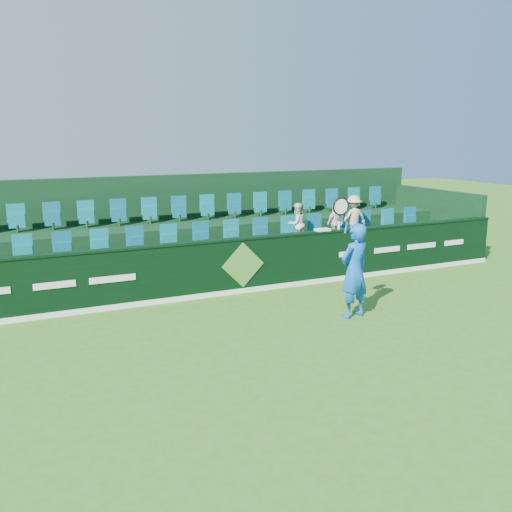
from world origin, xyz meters
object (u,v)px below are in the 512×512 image
tennis_player (354,270)px  drinks_bottle (339,225)px  towel (322,230)px  spectator_right (353,218)px  spectator_middle (335,222)px  spectator_left (297,224)px

tennis_player → drinks_bottle: 3.14m
tennis_player → towel: (0.94, 2.76, 0.37)m
towel → drinks_bottle: bearing=0.0°
spectator_right → drinks_bottle: bearing=45.4°
spectator_middle → spectator_right: spectator_right is taller
spectator_left → drinks_bottle: (0.62, -1.12, 0.08)m
towel → drinks_bottle: 0.50m
spectator_middle → spectator_right: (0.61, 0.00, 0.10)m
tennis_player → spectator_middle: (2.06, 3.88, 0.32)m
spectator_middle → drinks_bottle: 1.29m
spectator_left → tennis_player: bearing=69.5°
spectator_left → spectator_right: size_ratio=0.91×
drinks_bottle → spectator_middle: bearing=60.9°
tennis_player → towel: bearing=71.2°
spectator_right → tennis_player: bearing=58.7°
spectator_left → spectator_middle: 1.24m
tennis_player → drinks_bottle: bearing=62.5°
tennis_player → spectator_left: bearing=78.1°
tennis_player → spectator_middle: bearing=62.0°
spectator_left → spectator_right: spectator_right is taller
spectator_right → towel: bearing=36.1°
drinks_bottle → spectator_left: bearing=119.0°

